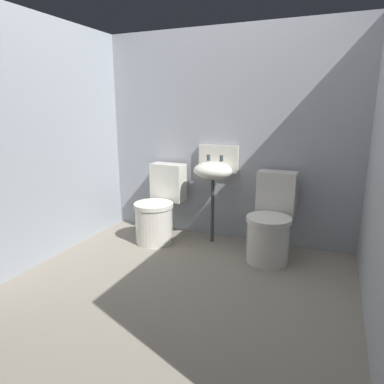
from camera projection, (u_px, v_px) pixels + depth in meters
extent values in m
cube|color=gray|center=(177.00, 292.00, 2.68)|extent=(3.03, 2.77, 0.08)
cube|color=#999DA6|center=(227.00, 137.00, 3.52)|extent=(3.03, 0.10, 2.13)
cube|color=#98A0A9|center=(40.00, 142.00, 3.01)|extent=(0.10, 2.57, 2.13)
cylinder|color=silver|center=(154.00, 225.00, 3.52)|extent=(0.40, 0.40, 0.38)
cylinder|color=silver|center=(154.00, 205.00, 3.47)|extent=(0.42, 0.42, 0.04)
cube|color=silver|center=(168.00, 182.00, 3.68)|extent=(0.37, 0.20, 0.40)
cylinder|color=silver|center=(268.00, 241.00, 3.08)|extent=(0.39, 0.39, 0.38)
cylinder|color=silver|center=(269.00, 219.00, 3.03)|extent=(0.41, 0.41, 0.04)
cube|color=silver|center=(277.00, 192.00, 3.25)|extent=(0.37, 0.19, 0.40)
cylinder|color=#333E42|center=(212.00, 211.00, 3.50)|extent=(0.04, 0.04, 0.66)
ellipsoid|color=silver|center=(213.00, 171.00, 3.40)|extent=(0.40, 0.32, 0.18)
cube|color=silver|center=(218.00, 159.00, 3.52)|extent=(0.42, 0.04, 0.28)
cylinder|color=#333E42|center=(209.00, 158.00, 3.45)|extent=(0.04, 0.04, 0.06)
cylinder|color=#333E42|center=(222.00, 158.00, 3.40)|extent=(0.04, 0.04, 0.06)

